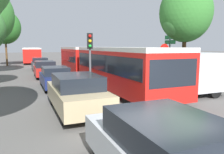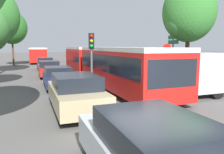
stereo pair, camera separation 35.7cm
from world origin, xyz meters
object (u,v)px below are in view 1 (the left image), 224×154
at_px(tree_right_near, 184,14).
at_px(traffic_light, 90,49).
at_px(articulated_bus, 100,62).
at_px(white_van, 182,74).
at_px(queued_car_silver, 165,154).
at_px(direction_sign_post, 170,48).
at_px(queued_car_graphite, 40,64).
at_px(tree_left_distant, 4,28).
at_px(city_bus_rear, 31,54).
at_px(queued_car_red, 45,69).
at_px(no_entry_sign, 164,58).
at_px(queued_car_navy, 55,77).
at_px(queued_car_tan, 77,93).

bearing_deg(tree_right_near, traffic_light, 177.68).
bearing_deg(articulated_bus, white_van, 18.25).
distance_m(queued_car_silver, direction_sign_post, 12.73).
xyz_separation_m(queued_car_silver, queued_car_graphite, (-0.08, 22.74, -0.02)).
bearing_deg(tree_left_distant, queued_car_graphite, -63.15).
bearing_deg(city_bus_rear, articulated_bus, -169.64).
bearing_deg(queued_car_graphite, queued_car_red, 179.39).
xyz_separation_m(articulated_bus, queued_car_silver, (-3.36, -12.54, -0.76)).
bearing_deg(queued_car_red, articulated_bus, -137.85).
bearing_deg(white_van, traffic_light, -37.45).
relative_size(no_entry_sign, tree_right_near, 0.41).
distance_m(queued_car_navy, direction_sign_post, 8.28).
xyz_separation_m(queued_car_silver, queued_car_navy, (-0.20, 11.08, -0.04)).
xyz_separation_m(articulated_bus, queued_car_graphite, (-3.43, 10.20, -0.79)).
xyz_separation_m(direction_sign_post, tree_right_near, (0.28, -1.06, 2.23)).
relative_size(queued_car_graphite, tree_right_near, 0.59).
distance_m(city_bus_rear, queued_car_navy, 24.95).
xyz_separation_m(articulated_bus, queued_car_navy, (-3.55, -1.46, -0.80)).
bearing_deg(city_bus_rear, no_entry_sign, -164.49).
bearing_deg(queued_car_graphite, queued_car_navy, -179.86).
bearing_deg(tree_left_distant, direction_sign_post, -60.14).
bearing_deg(queued_car_red, traffic_light, -166.18).
xyz_separation_m(city_bus_rear, tree_right_near, (8.29, -27.17, 3.37)).
relative_size(queued_car_navy, queued_car_graphite, 0.98).
bearing_deg(queued_car_navy, traffic_light, -138.17).
relative_size(queued_car_silver, white_van, 0.83).
relative_size(queued_car_navy, queued_car_red, 0.97).
bearing_deg(articulated_bus, city_bus_rear, -171.06).
xyz_separation_m(queued_car_tan, queued_car_navy, (-0.00, 5.52, -0.08)).
bearing_deg(city_bus_rear, queued_car_red, -178.30).
bearing_deg(direction_sign_post, no_entry_sign, 49.10).
xyz_separation_m(queued_car_navy, traffic_light, (1.71, -1.97, 1.81)).
distance_m(queued_car_silver, white_van, 8.09).
relative_size(city_bus_rear, traffic_light, 3.36).
xyz_separation_m(queued_car_graphite, white_van, (5.59, -16.84, 0.53)).
bearing_deg(no_entry_sign, queued_car_graphite, -154.84).
bearing_deg(queued_car_tan, queued_car_navy, 0.74).
xyz_separation_m(city_bus_rear, queued_car_tan, (0.03, -30.46, -0.65)).
relative_size(queued_car_silver, queued_car_red, 1.03).
relative_size(articulated_bus, city_bus_rear, 1.53).
xyz_separation_m(queued_car_red, traffic_light, (1.74, -7.48, 1.79)).
height_order(articulated_bus, queued_car_red, articulated_bus).
bearing_deg(direction_sign_post, articulated_bus, -22.50).
bearing_deg(direction_sign_post, tree_left_distant, -51.94).
bearing_deg(queued_car_red, queued_car_tan, -179.14).
distance_m(city_bus_rear, queued_car_red, 19.44).
distance_m(queued_car_silver, queued_car_navy, 11.08).
height_order(articulated_bus, city_bus_rear, articulated_bus).
distance_m(queued_car_silver, no_entry_sign, 10.97).
distance_m(no_entry_sign, direction_sign_post, 1.85).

